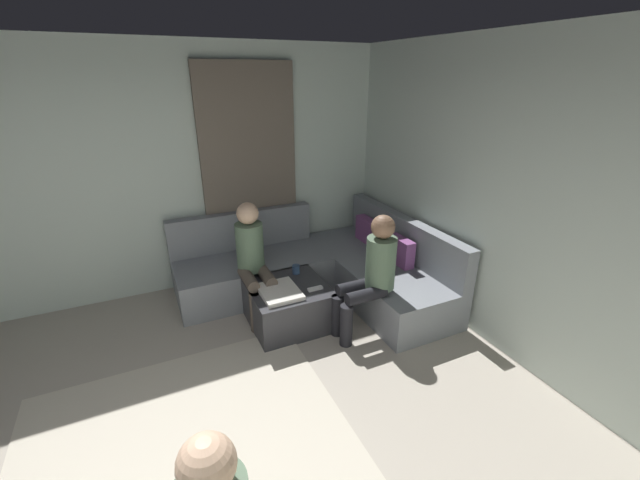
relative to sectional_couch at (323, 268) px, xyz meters
The scene contains 10 objects.
wall_back 2.57m from the sectional_couch, 27.05° to the left, with size 6.00×0.12×2.70m, color silver.
wall_left 2.33m from the sectional_couch, 114.60° to the right, with size 0.12×6.00×2.70m, color silver.
curtain_panel 1.36m from the sectional_couch, 142.74° to the right, with size 0.06×1.10×2.50m, color #726659.
sectional_couch is the anchor object (origin of this frame).
ottoman 0.76m from the sectional_couch, 53.02° to the right, with size 0.76×0.76×0.42m, color #333338.
folded_blanket 0.93m from the sectional_couch, 52.54° to the right, with size 0.44×0.36×0.04m, color white.
coffee_mug 0.52m from the sectional_couch, 60.99° to the right, with size 0.08×0.08×0.10m, color #334C72.
game_remote 0.76m from the sectional_couch, 31.23° to the right, with size 0.05×0.15×0.02m, color white.
person_on_couch_back 1.01m from the sectional_couch, ahead, with size 0.30×0.60×1.20m.
person_on_couch_side 0.94m from the sectional_couch, 80.15° to the right, with size 0.60×0.30×1.20m.
Camera 1 is at (1.65, 0.09, 2.36)m, focal length 22.40 mm.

